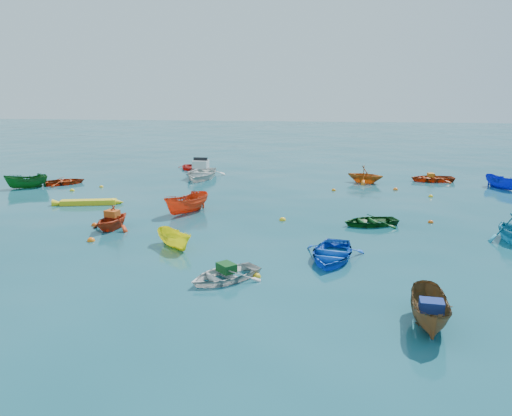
# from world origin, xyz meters

# --- Properties ---
(ground) EXTENTS (160.00, 160.00, 0.00)m
(ground) POSITION_xyz_m (0.00, 0.00, 0.00)
(ground) COLOR #0A4149
(ground) RESTS_ON ground
(dinghy_white_near) EXTENTS (3.63, 3.61, 0.62)m
(dinghy_white_near) POSITION_xyz_m (-0.05, -5.10, 0.00)
(dinghy_white_near) COLOR beige
(dinghy_white_near) RESTS_ON ground
(sampan_brown_mid) EXTENTS (1.49, 3.21, 1.20)m
(sampan_brown_mid) POSITION_xyz_m (7.08, -8.13, 0.00)
(sampan_brown_mid) COLOR brown
(sampan_brown_mid) RESTS_ON ground
(dinghy_blue_se) EXTENTS (3.25, 4.08, 0.76)m
(dinghy_blue_se) POSITION_xyz_m (4.17, -2.23, 0.00)
(dinghy_blue_se) COLOR blue
(dinghy_blue_se) RESTS_ON ground
(dinghy_orange_w) EXTENTS (2.73, 2.99, 1.34)m
(dinghy_orange_w) POSITION_xyz_m (-7.19, 1.16, 0.00)
(dinghy_orange_w) COLOR #BB3011
(dinghy_orange_w) RESTS_ON ground
(sampan_yellow_mid) EXTENTS (2.45, 2.44, 0.97)m
(sampan_yellow_mid) POSITION_xyz_m (-3.07, -1.45, 0.00)
(sampan_yellow_mid) COLOR yellow
(sampan_yellow_mid) RESTS_ON ground
(dinghy_green_e) EXTENTS (3.52, 2.98, 0.62)m
(dinghy_green_e) POSITION_xyz_m (6.43, 3.57, 0.00)
(dinghy_green_e) COLOR #0F4315
(dinghy_green_e) RESTS_ON ground
(dinghy_cyan_se) EXTENTS (2.57, 2.93, 1.46)m
(dinghy_cyan_se) POSITION_xyz_m (12.98, 1.41, 0.00)
(dinghy_cyan_se) COLOR teal
(dinghy_cyan_se) RESTS_ON ground
(dinghy_red_nw) EXTENTS (3.67, 3.39, 0.62)m
(dinghy_red_nw) POSITION_xyz_m (-15.65, 12.38, 0.00)
(dinghy_red_nw) COLOR #A8310E
(dinghy_red_nw) RESTS_ON ground
(sampan_orange_n) EXTENTS (2.84, 3.49, 1.29)m
(sampan_orange_n) POSITION_xyz_m (-4.11, 4.93, 0.00)
(sampan_orange_n) COLOR red
(sampan_orange_n) RESTS_ON ground
(dinghy_red_ne) EXTENTS (3.54, 2.69, 0.69)m
(dinghy_red_ne) POSITION_xyz_m (12.56, 16.93, 0.00)
(dinghy_red_ne) COLOR #AC330E
(dinghy_red_ne) RESTS_ON ground
(sampan_blue_far) EXTENTS (2.30, 3.00, 1.10)m
(sampan_blue_far) POSITION_xyz_m (16.98, 14.60, 0.00)
(sampan_blue_far) COLOR #0E1FB7
(sampan_blue_far) RESTS_ON ground
(dinghy_red_far) EXTENTS (2.48, 2.96, 0.53)m
(dinghy_red_far) POSITION_xyz_m (-7.96, 20.33, 0.00)
(dinghy_red_far) COLOR #B7150F
(dinghy_red_far) RESTS_ON ground
(dinghy_orange_far) EXTENTS (3.41, 3.19, 1.44)m
(dinghy_orange_far) POSITION_xyz_m (7.25, 15.64, 0.00)
(dinghy_orange_far) COLOR #C25B12
(dinghy_orange_far) RESTS_ON ground
(sampan_green_far) EXTENTS (3.12, 2.39, 1.14)m
(sampan_green_far) POSITION_xyz_m (-17.67, 10.65, 0.00)
(sampan_green_far) COLOR #135319
(sampan_green_far) RESTS_ON ground
(kayak_yellow) EXTENTS (4.15, 1.49, 0.42)m
(kayak_yellow) POSITION_xyz_m (-10.86, 6.22, 0.00)
(kayak_yellow) COLOR yellow
(kayak_yellow) RESTS_ON ground
(motorboat_white) EXTENTS (3.58, 4.91, 1.60)m
(motorboat_white) POSITION_xyz_m (-5.83, 16.10, 0.00)
(motorboat_white) COLOR silver
(motorboat_white) RESTS_ON ground
(tarp_green_a) EXTENTS (0.89, 0.90, 0.35)m
(tarp_green_a) POSITION_xyz_m (0.02, -5.03, 0.48)
(tarp_green_a) COLOR #114518
(tarp_green_a) RESTS_ON dinghy_white_near
(tarp_blue_a) EXTENTS (0.78, 0.62, 0.35)m
(tarp_blue_a) POSITION_xyz_m (7.06, -8.28, 0.78)
(tarp_blue_a) COLOR navy
(tarp_blue_a) RESTS_ON sampan_brown_mid
(tarp_orange_a) EXTENTS (0.80, 0.68, 0.34)m
(tarp_orange_a) POSITION_xyz_m (-7.18, 1.21, 0.84)
(tarp_orange_a) COLOR #CD4D15
(tarp_orange_a) RESTS_ON dinghy_orange_w
(tarp_orange_b) EXTENTS (0.51, 0.64, 0.29)m
(tarp_orange_b) POSITION_xyz_m (12.46, 16.92, 0.49)
(tarp_orange_b) COLOR orange
(tarp_orange_b) RESTS_ON dinghy_red_ne
(buoy_or_a) EXTENTS (0.38, 0.38, 0.38)m
(buoy_or_a) POSITION_xyz_m (-7.41, -0.99, 0.00)
(buoy_or_a) COLOR orange
(buoy_or_a) RESTS_ON ground
(buoy_ye_a) EXTENTS (0.33, 0.33, 0.33)m
(buoy_ye_a) POSITION_xyz_m (1.17, -4.66, 0.00)
(buoy_ye_a) COLOR gold
(buoy_ye_a) RESTS_ON ground
(buoy_or_b) EXTENTS (0.31, 0.31, 0.31)m
(buoy_or_b) POSITION_xyz_m (9.80, 4.38, 0.00)
(buoy_or_b) COLOR #D4520B
(buoy_or_b) RESTS_ON ground
(buoy_ye_b) EXTENTS (0.34, 0.34, 0.34)m
(buoy_ye_b) POSITION_xyz_m (-13.87, 10.05, 0.00)
(buoy_ye_b) COLOR gold
(buoy_ye_b) RESTS_ON ground
(buoy_or_c) EXTENTS (0.34, 0.34, 0.34)m
(buoy_or_c) POSITION_xyz_m (-8.41, 1.63, 0.00)
(buoy_or_c) COLOR #D74B0B
(buoy_or_c) RESTS_ON ground
(buoy_ye_c) EXTENTS (0.38, 0.38, 0.38)m
(buoy_ye_c) POSITION_xyz_m (1.63, 3.90, 0.00)
(buoy_ye_c) COLOR yellow
(buoy_ye_c) RESTS_ON ground
(buoy_or_d) EXTENTS (0.31, 0.31, 0.31)m
(buoy_or_d) POSITION_xyz_m (4.75, 12.37, 0.00)
(buoy_or_d) COLOR orange
(buoy_or_d) RESTS_ON ground
(buoy_ye_d) EXTENTS (0.30, 0.30, 0.30)m
(buoy_ye_d) POSITION_xyz_m (-12.34, 11.54, 0.00)
(buoy_ye_d) COLOR yellow
(buoy_ye_d) RESTS_ON ground
(buoy_or_e) EXTENTS (0.34, 0.34, 0.34)m
(buoy_or_e) POSITION_xyz_m (9.20, 13.14, 0.00)
(buoy_or_e) COLOR #FF650D
(buoy_or_e) RESTS_ON ground
(buoy_ye_e) EXTENTS (0.31, 0.31, 0.31)m
(buoy_ye_e) POSITION_xyz_m (11.23, 11.09, 0.00)
(buoy_ye_e) COLOR yellow
(buoy_ye_e) RESTS_ON ground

